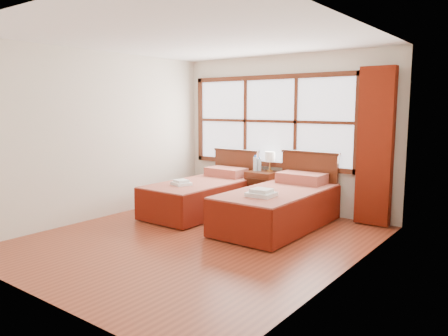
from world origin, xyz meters
The scene contains 15 objects.
floor centered at (0.00, 0.00, 0.00)m, with size 4.50×4.50×0.00m, color brown.
ceiling centered at (0.00, 0.00, 2.60)m, with size 4.50×4.50×0.00m, color white.
wall_back centered at (0.00, 2.25, 1.30)m, with size 4.00×4.00×0.00m, color silver.
wall_left centered at (-2.00, 0.00, 1.30)m, with size 4.50×4.50×0.00m, color silver.
wall_right centered at (2.00, 0.00, 1.30)m, with size 4.50×4.50×0.00m, color silver.
window centered at (-0.25, 2.21, 1.50)m, with size 3.16×0.06×1.56m.
curtain centered at (1.60, 2.11, 1.17)m, with size 0.50×0.16×2.30m, color maroon.
bed_left centered at (-0.91, 1.20, 0.30)m, with size 1.02×2.04×0.98m.
bed_right centered at (0.55, 1.20, 0.32)m, with size 1.07×2.09×1.04m.
nightstand centered at (-0.24, 1.99, 0.33)m, with size 0.49×0.48×0.66m.
towels_left centered at (-0.96, 0.72, 0.56)m, with size 0.35×0.33×0.08m.
towels_right centered at (0.59, 0.63, 0.60)m, with size 0.36×0.32×0.10m.
lamp centered at (-0.17, 2.10, 0.89)m, with size 0.17×0.17×0.34m.
bottle_near centered at (-0.37, 1.96, 0.78)m, with size 0.07×0.07×0.27m.
bottle_far centered at (-0.31, 1.99, 0.77)m, with size 0.06×0.06×0.24m.
Camera 1 is at (3.66, -4.26, 1.75)m, focal length 35.00 mm.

